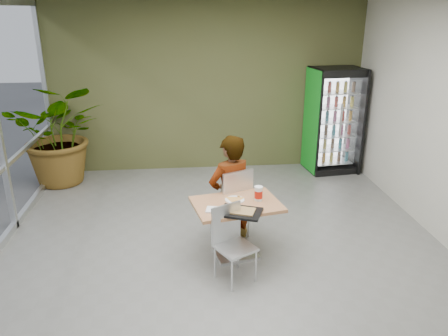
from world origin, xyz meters
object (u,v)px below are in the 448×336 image
Objects in this scene: cafeteria_tray at (241,212)px; potted_plant at (61,134)px; chair_far at (234,198)px; chair_near at (231,237)px; soda_cup at (259,194)px; dining_table at (236,218)px; seated_woman at (230,198)px; beverage_fridge at (334,121)px.

cafeteria_tray is 0.26× the size of potted_plant.
chair_near is at bearing 56.75° from chair_far.
cafeteria_tray is at bearing -127.77° from soda_cup.
potted_plant reaches higher than cafeteria_tray.
chair_near is 0.49× the size of potted_plant.
chair_near reaches higher than dining_table.
beverage_fridge reaches higher than seated_woman.
soda_cup is at bearing 10.54° from dining_table.
cafeteria_tray is (0.01, -0.30, 0.23)m from dining_table.
dining_table is 3.80m from beverage_fridge.
seated_woman is 0.89× the size of beverage_fridge.
cafeteria_tray is (-0.27, -0.35, -0.08)m from soda_cup.
chair_far is (0.02, 0.46, 0.07)m from dining_table.
seated_woman is 0.83m from cafeteria_tray.
beverage_fridge is at bearing -156.66° from seated_woman.
cafeteria_tray is 4.02m from beverage_fridge.
potted_plant is (-2.85, 2.40, 0.32)m from chair_far.
cafeteria_tray is (0.04, -0.81, 0.17)m from seated_woman.
soda_cup is (0.29, 0.05, 0.30)m from dining_table.
dining_table is 1.32× the size of chair_near.
chair_near is 4.30m from potted_plant.
potted_plant is at bearing 137.97° from soda_cup.
chair_far is 0.07m from seated_woman.
seated_woman is 9.56× the size of soda_cup.
beverage_fridge is (2.38, 3.48, 0.47)m from chair_near.
potted_plant reaches higher than chair_far.
dining_table is 0.38m from cafeteria_tray.
seated_woman is 3.67m from potted_plant.
chair_near is (-0.15, -0.92, -0.07)m from chair_far.
dining_table is 0.65× the size of potted_plant.
beverage_fridge is at bearing -155.55° from chair_far.
beverage_fridge reaches higher than soda_cup.
dining_table is at bearing -45.31° from potted_plant.
soda_cup is 0.10× the size of potted_plant.
soda_cup reaches higher than dining_table.
cafeteria_tray is (-0.01, -0.76, 0.16)m from chair_far.
potted_plant is (-2.70, 3.32, 0.39)m from chair_near.
soda_cup is (0.27, -0.41, 0.24)m from chair_far.
soda_cup is (0.41, 0.51, 0.31)m from chair_near.
seated_woman reaches higher than dining_table.
chair_far is 0.58× the size of seated_woman.
dining_table is 0.67× the size of seated_woman.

